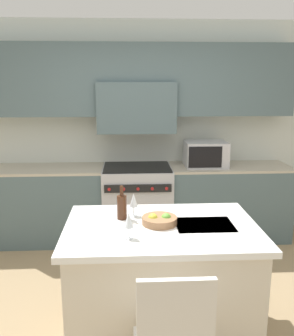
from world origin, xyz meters
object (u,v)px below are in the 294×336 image
(microwave, at_px, (206,154))
(fruit_bowl, at_px, (160,220))
(wine_glass_near, at_px, (129,221))
(wine_bottle, at_px, (122,206))
(wine_glass_far, at_px, (134,201))
(range_stove, at_px, (137,203))

(microwave, xyz_separation_m, fruit_bowl, (-0.73, -1.87, -0.13))
(wine_glass_near, bearing_deg, fruit_bowl, 47.62)
(wine_bottle, bearing_deg, microwave, 60.00)
(wine_glass_far, distance_m, fruit_bowl, 0.27)
(wine_glass_near, xyz_separation_m, wine_glass_far, (0.04, 0.43, 0.00))
(wine_glass_near, xyz_separation_m, fruit_bowl, (0.23, 0.25, -0.10))
(range_stove, height_order, fruit_bowl, fruit_bowl)
(microwave, bearing_deg, fruit_bowl, -111.31)
(microwave, distance_m, wine_bottle, 2.02)
(wine_glass_far, height_order, fruit_bowl, wine_glass_far)
(wine_glass_far, bearing_deg, wine_bottle, -150.01)
(range_stove, height_order, wine_glass_near, wine_glass_near)
(microwave, xyz_separation_m, wine_glass_far, (-0.92, -1.70, -0.04))
(range_stove, height_order, microwave, microwave)
(wine_bottle, relative_size, fruit_bowl, 1.01)
(range_stove, distance_m, wine_glass_far, 1.78)
(microwave, height_order, wine_glass_far, microwave)
(range_stove, xyz_separation_m, wine_glass_far, (-0.07, -1.68, 0.58))
(range_stove, relative_size, wine_glass_far, 5.06)
(wine_bottle, relative_size, wine_glass_far, 1.41)
(range_stove, distance_m, fruit_bowl, 1.92)
(wine_glass_near, relative_size, wine_glass_far, 1.00)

